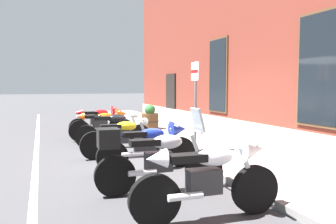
{
  "coord_description": "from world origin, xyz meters",
  "views": [
    {
      "loc": [
        7.9,
        -3.05,
        1.74
      ],
      "look_at": [
        -1.46,
        0.5,
        0.96
      ],
      "focal_mm": 35.97,
      "sensor_mm": 36.0,
      "label": 1
    }
  ],
  "objects_px": {
    "motorcycle_yellow_naked": "(123,138)",
    "motorcycle_white_sport": "(213,175)",
    "motorcycle_red_sport": "(101,119)",
    "motorcycle_orange_sport": "(104,123)",
    "motorcycle_blue_sport": "(151,143)",
    "parking_sign": "(195,93)",
    "motorcycle_black_naked": "(114,130)",
    "motorcycle_silver_touring": "(155,158)",
    "barrel_planter": "(150,119)"
  },
  "relations": [
    {
      "from": "motorcycle_red_sport",
      "to": "motorcycle_blue_sport",
      "type": "xyz_separation_m",
      "value": [
        5.4,
        0.16,
        -0.02
      ]
    },
    {
      "from": "motorcycle_silver_touring",
      "to": "motorcycle_white_sport",
      "type": "distance_m",
      "value": 1.36
    },
    {
      "from": "motorcycle_orange_sport",
      "to": "parking_sign",
      "type": "distance_m",
      "value": 3.8
    },
    {
      "from": "motorcycle_blue_sport",
      "to": "parking_sign",
      "type": "bearing_deg",
      "value": 122.47
    },
    {
      "from": "motorcycle_blue_sport",
      "to": "motorcycle_silver_touring",
      "type": "distance_m",
      "value": 1.55
    },
    {
      "from": "motorcycle_silver_touring",
      "to": "parking_sign",
      "type": "distance_m",
      "value": 3.2
    },
    {
      "from": "motorcycle_yellow_naked",
      "to": "motorcycle_white_sport",
      "type": "height_order",
      "value": "motorcycle_white_sport"
    },
    {
      "from": "motorcycle_yellow_naked",
      "to": "motorcycle_blue_sport",
      "type": "xyz_separation_m",
      "value": [
        1.36,
        0.29,
        0.07
      ]
    },
    {
      "from": "motorcycle_blue_sport",
      "to": "motorcycle_black_naked",
      "type": "bearing_deg",
      "value": -175.32
    },
    {
      "from": "motorcycle_blue_sport",
      "to": "motorcycle_silver_touring",
      "type": "xyz_separation_m",
      "value": [
        1.49,
        -0.42,
        0.02
      ]
    },
    {
      "from": "motorcycle_yellow_naked",
      "to": "motorcycle_silver_touring",
      "type": "bearing_deg",
      "value": -2.69
    },
    {
      "from": "motorcycle_white_sport",
      "to": "motorcycle_red_sport",
      "type": "bearing_deg",
      "value": -179.37
    },
    {
      "from": "motorcycle_red_sport",
      "to": "barrel_planter",
      "type": "relative_size",
      "value": 2.22
    },
    {
      "from": "motorcycle_red_sport",
      "to": "motorcycle_silver_touring",
      "type": "relative_size",
      "value": 0.94
    },
    {
      "from": "motorcycle_yellow_naked",
      "to": "parking_sign",
      "type": "bearing_deg",
      "value": 75.49
    },
    {
      "from": "motorcycle_silver_touring",
      "to": "parking_sign",
      "type": "relative_size",
      "value": 0.98
    },
    {
      "from": "motorcycle_red_sport",
      "to": "motorcycle_yellow_naked",
      "type": "xyz_separation_m",
      "value": [
        4.04,
        -0.13,
        -0.08
      ]
    },
    {
      "from": "motorcycle_white_sport",
      "to": "barrel_planter",
      "type": "xyz_separation_m",
      "value": [
        -8.32,
        1.8,
        -0.08
      ]
    },
    {
      "from": "motorcycle_red_sport",
      "to": "motorcycle_orange_sport",
      "type": "relative_size",
      "value": 0.98
    },
    {
      "from": "motorcycle_blue_sport",
      "to": "motorcycle_orange_sport",
      "type": "bearing_deg",
      "value": -176.61
    },
    {
      "from": "motorcycle_black_naked",
      "to": "barrel_planter",
      "type": "relative_size",
      "value": 2.27
    },
    {
      "from": "motorcycle_white_sport",
      "to": "parking_sign",
      "type": "xyz_separation_m",
      "value": [
        -3.72,
        1.51,
        0.99
      ]
    },
    {
      "from": "motorcycle_orange_sport",
      "to": "barrel_planter",
      "type": "height_order",
      "value": "barrel_planter"
    },
    {
      "from": "motorcycle_black_naked",
      "to": "parking_sign",
      "type": "bearing_deg",
      "value": 42.75
    },
    {
      "from": "motorcycle_yellow_naked",
      "to": "barrel_planter",
      "type": "distance_m",
      "value": 4.62
    },
    {
      "from": "motorcycle_blue_sport",
      "to": "motorcycle_silver_touring",
      "type": "relative_size",
      "value": 0.97
    },
    {
      "from": "motorcycle_silver_touring",
      "to": "motorcycle_white_sport",
      "type": "height_order",
      "value": "motorcycle_silver_touring"
    },
    {
      "from": "motorcycle_blue_sport",
      "to": "motorcycle_white_sport",
      "type": "xyz_separation_m",
      "value": [
        2.8,
        -0.07,
        0.03
      ]
    },
    {
      "from": "motorcycle_blue_sport",
      "to": "parking_sign",
      "type": "distance_m",
      "value": 1.99
    },
    {
      "from": "motorcycle_black_naked",
      "to": "barrel_planter",
      "type": "distance_m",
      "value": 3.42
    },
    {
      "from": "motorcycle_red_sport",
      "to": "motorcycle_white_sport",
      "type": "distance_m",
      "value": 8.21
    },
    {
      "from": "motorcycle_orange_sport",
      "to": "motorcycle_white_sport",
      "type": "relative_size",
      "value": 1.0
    },
    {
      "from": "motorcycle_red_sport",
      "to": "motorcycle_blue_sport",
      "type": "height_order",
      "value": "motorcycle_red_sport"
    },
    {
      "from": "motorcycle_red_sport",
      "to": "parking_sign",
      "type": "bearing_deg",
      "value": 19.57
    },
    {
      "from": "motorcycle_red_sport",
      "to": "motorcycle_yellow_naked",
      "type": "distance_m",
      "value": 4.04
    },
    {
      "from": "motorcycle_blue_sport",
      "to": "motorcycle_white_sport",
      "type": "relative_size",
      "value": 1.02
    },
    {
      "from": "motorcycle_blue_sport",
      "to": "motorcycle_white_sport",
      "type": "distance_m",
      "value": 2.8
    },
    {
      "from": "motorcycle_white_sport",
      "to": "barrel_planter",
      "type": "distance_m",
      "value": 8.52
    },
    {
      "from": "motorcycle_orange_sport",
      "to": "motorcycle_black_naked",
      "type": "relative_size",
      "value": 1.0
    },
    {
      "from": "motorcycle_yellow_naked",
      "to": "motorcycle_silver_touring",
      "type": "relative_size",
      "value": 0.93
    },
    {
      "from": "motorcycle_silver_touring",
      "to": "barrel_planter",
      "type": "distance_m",
      "value": 7.34
    },
    {
      "from": "motorcycle_red_sport",
      "to": "parking_sign",
      "type": "relative_size",
      "value": 0.92
    },
    {
      "from": "motorcycle_orange_sport",
      "to": "motorcycle_yellow_naked",
      "type": "distance_m",
      "value": 2.8
    },
    {
      "from": "motorcycle_yellow_naked",
      "to": "motorcycle_white_sport",
      "type": "bearing_deg",
      "value": 3.09
    },
    {
      "from": "motorcycle_blue_sport",
      "to": "barrel_planter",
      "type": "distance_m",
      "value": 5.79
    },
    {
      "from": "motorcycle_black_naked",
      "to": "motorcycle_white_sport",
      "type": "distance_m",
      "value": 5.52
    },
    {
      "from": "motorcycle_white_sport",
      "to": "motorcycle_orange_sport",
      "type": "bearing_deg",
      "value": -178.51
    },
    {
      "from": "motorcycle_red_sport",
      "to": "parking_sign",
      "type": "xyz_separation_m",
      "value": [
        4.49,
        1.6,
        1.01
      ]
    },
    {
      "from": "motorcycle_orange_sport",
      "to": "motorcycle_blue_sport",
      "type": "distance_m",
      "value": 4.17
    },
    {
      "from": "motorcycle_black_naked",
      "to": "motorcycle_blue_sport",
      "type": "height_order",
      "value": "motorcycle_black_naked"
    }
  ]
}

